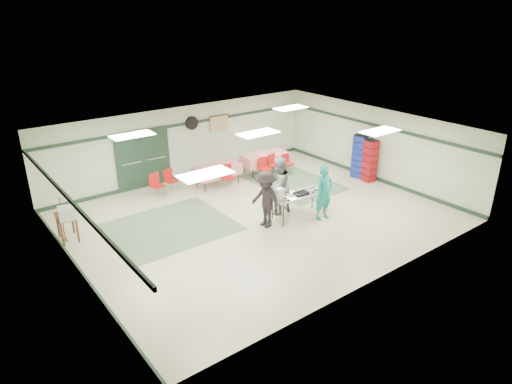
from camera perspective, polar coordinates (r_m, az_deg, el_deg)
floor at (r=14.28m, az=0.25°, el=-3.06°), size 11.00×11.00×0.00m
ceiling at (r=13.33m, az=0.27°, el=7.45°), size 11.00×11.00×0.00m
wall_back at (r=17.35m, az=-8.87°, el=6.17°), size 11.00×0.00×11.00m
wall_front at (r=10.83m, az=14.95°, el=-4.77°), size 11.00×0.00×11.00m
wall_left at (r=11.53m, az=-22.04°, el=-3.99°), size 0.00×9.00×9.00m
wall_right at (r=17.47m, az=14.80°, el=5.80°), size 0.00×9.00×9.00m
trim_back at (r=17.14m, az=-8.96°, el=8.39°), size 11.00×0.06×0.10m
baseboard_back at (r=17.73m, az=-8.58°, el=2.15°), size 11.00×0.06×0.12m
trim_left at (r=11.26m, az=-22.41°, el=-0.76°), size 0.06×9.00×0.10m
baseboard_left at (r=12.14m, az=-21.01°, el=-9.41°), size 0.06×9.00×0.12m
trim_right at (r=17.27m, az=14.97°, el=8.01°), size 0.06×9.00×0.10m
baseboard_right at (r=17.85m, az=14.34°, el=1.83°), size 0.06×9.00×0.12m
green_patch_a at (r=13.87m, az=-10.56°, el=-4.29°), size 3.50×3.00×0.01m
green_patch_b at (r=16.98m, az=4.68°, el=1.20°), size 2.50×3.50×0.01m
double_door_left at (r=16.51m, az=-15.40°, el=3.67°), size 0.90×0.06×2.10m
double_door_right at (r=16.86m, az=-12.43°, el=4.35°), size 0.90×0.06×2.10m
door_frame at (r=16.66m, az=-13.89°, el=3.99°), size 2.00×0.03×2.15m
wall_fan at (r=17.25m, az=-8.04°, el=8.54°), size 0.50×0.10×0.50m
scroll_banner at (r=17.90m, az=-4.63°, el=8.54°), size 0.80×0.02×0.60m
serving_table at (r=14.04m, az=5.39°, el=-0.43°), size 1.85×0.90×0.76m
sheet_tray_right at (r=14.28m, az=6.99°, el=0.15°), size 0.61×0.49×0.02m
sheet_tray_mid at (r=14.03m, az=4.79°, el=-0.17°), size 0.65×0.51×0.02m
sheet_tray_left at (r=13.61m, az=3.99°, el=-0.88°), size 0.62×0.50×0.02m
baking_pan at (r=13.97m, az=5.65°, el=-0.17°), size 0.47×0.32×0.08m
foam_box_stack at (r=13.53m, az=2.93°, el=-0.26°), size 0.24×0.22×0.35m
volunteer_teal at (r=13.96m, az=8.51°, el=-0.07°), size 0.64×0.42×1.73m
volunteer_grey at (r=14.17m, az=2.83°, el=0.77°), size 0.97×0.79×1.84m
volunteer_dark at (r=13.33m, az=1.21°, el=-0.95°), size 0.68×1.14×1.72m
dining_table_a at (r=17.77m, az=1.13°, el=4.20°), size 1.89×0.95×0.77m
dining_table_b at (r=16.57m, az=-4.86°, el=2.72°), size 1.71×0.77×0.77m
chair_a at (r=17.34m, az=2.20°, el=3.65°), size 0.52×0.52×0.90m
chair_b at (r=17.06m, az=0.95°, el=3.23°), size 0.46×0.46×0.85m
chair_c at (r=17.75m, az=3.85°, el=3.81°), size 0.37×0.37×0.78m
chair_d at (r=16.14m, az=-3.67°, el=2.19°), size 0.52×0.52×0.92m
chair_loose_a at (r=16.22m, az=-10.73°, el=1.70°), size 0.45×0.45×0.82m
chair_loose_b at (r=15.81m, az=-12.41°, el=1.08°), size 0.46×0.46×0.86m
crate_stack_blue_a at (r=17.61m, az=12.89°, el=4.31°), size 0.44×0.44×1.65m
crate_stack_red at (r=17.33m, az=14.07°, el=3.80°), size 0.44×0.44×1.58m
crate_stack_blue_b at (r=17.66m, az=12.66°, el=4.42°), size 0.44×0.44×1.66m
printer_table at (r=13.73m, az=-22.66°, el=-3.18°), size 0.57×0.82×0.74m
office_printer at (r=13.37m, az=-22.54°, el=-2.42°), size 0.51×0.46×0.35m
broom at (r=13.75m, az=-23.09°, el=-2.94°), size 0.08×0.21×1.30m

